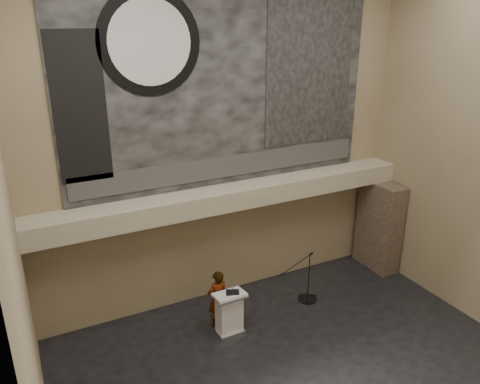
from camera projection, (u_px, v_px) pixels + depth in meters
floor at (308, 381)px, 9.88m from camera, size 10.00×10.00×0.00m
wall_back at (226, 143)px, 11.71m from camera, size 10.00×0.02×8.50m
wall_left at (16, 254)px, 6.26m from camera, size 0.02×8.00×8.50m
soffit at (233, 196)px, 11.84m from camera, size 10.00×0.80×0.50m
sprinkler_left at (174, 219)px, 11.22m from camera, size 0.04×0.04×0.06m
sprinkler_right at (296, 195)px, 12.70m from camera, size 0.04×0.04×0.06m
banner at (225, 84)px, 11.18m from camera, size 8.00×0.05×5.00m
banner_text_strip at (227, 166)px, 11.87m from camera, size 7.76×0.02×0.55m
banner_clock_rim at (150, 42)px, 10.03m from camera, size 2.30×0.02×2.30m
banner_clock_face at (150, 42)px, 10.01m from camera, size 1.84×0.02×1.84m
banner_building_print at (310, 75)px, 12.12m from camera, size 2.60×0.02×3.60m
banner_brick_print at (80, 109)px, 9.81m from camera, size 1.10×0.02×3.20m
stone_pier at (379, 225)px, 14.00m from camera, size 0.60×1.40×2.70m
lectern at (229, 313)px, 11.23m from camera, size 0.74×0.54×1.14m
binder at (233, 293)px, 11.02m from camera, size 0.38×0.35×0.04m
papers at (228, 295)px, 10.95m from camera, size 0.30×0.37×0.00m
speaker_person at (218, 299)px, 11.43m from camera, size 0.58×0.41×1.51m
mic_stand at (307, 293)px, 12.61m from camera, size 1.51×0.81×1.41m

